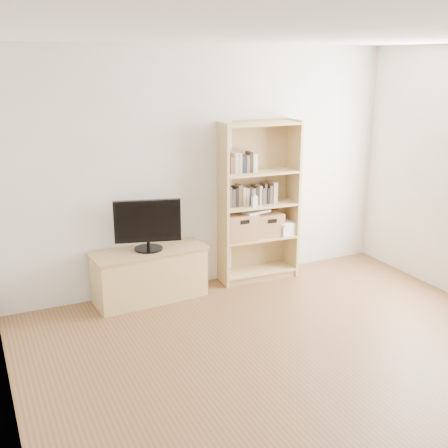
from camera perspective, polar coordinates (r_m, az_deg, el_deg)
floor at (r=4.56m, az=11.34°, el=-16.44°), size 4.50×5.00×0.01m
back_wall at (r=6.12m, az=-1.91°, el=5.59°), size 4.50×0.02×2.60m
left_wall at (r=3.24m, az=-21.39°, el=-5.56°), size 0.02×5.00×2.60m
ceiling at (r=3.85m, az=13.60°, el=18.22°), size 4.50×5.00×0.01m
tv_stand at (r=5.97m, az=-7.56°, el=-5.20°), size 1.18×0.52×0.53m
bookshelf at (r=6.32m, az=3.55°, el=2.24°), size 0.92×0.36×1.81m
television at (r=5.79m, az=-7.77°, el=-0.08°), size 0.67×0.22×0.53m
books_row_mid at (r=6.32m, az=3.48°, el=2.98°), size 0.75×0.18×0.20m
books_row_upper at (r=6.16m, az=1.85°, el=6.15°), size 0.37×0.15×0.19m
baby_monitor at (r=6.18m, az=3.12°, el=2.28°), size 0.06×0.04×0.12m
basket_left at (r=6.28m, az=1.55°, el=-0.23°), size 0.37×0.30×0.30m
basket_right at (r=6.43m, az=4.41°, el=-0.02°), size 0.34×0.29×0.27m
laptop at (r=6.31m, az=3.12°, el=1.34°), size 0.34×0.26×0.02m
magazine_stack at (r=6.54m, az=5.97°, el=-0.40°), size 0.23×0.30×0.13m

